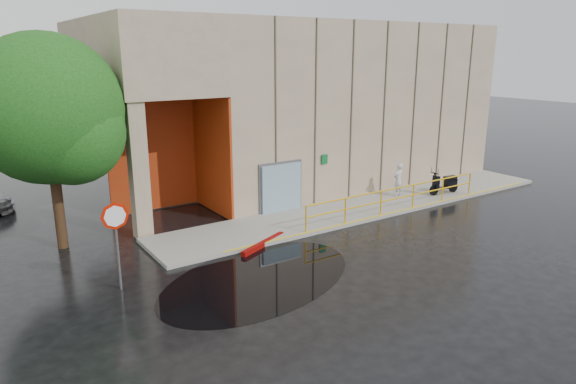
# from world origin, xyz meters

# --- Properties ---
(ground) EXTENTS (120.00, 120.00, 0.00)m
(ground) POSITION_xyz_m (0.00, 0.00, 0.00)
(ground) COLOR black
(ground) RESTS_ON ground
(sidewalk) EXTENTS (20.00, 3.00, 0.15)m
(sidewalk) POSITION_xyz_m (4.00, 4.50, 0.07)
(sidewalk) COLOR gray
(sidewalk) RESTS_ON ground
(building) EXTENTS (20.00, 10.17, 8.00)m
(building) POSITION_xyz_m (5.10, 10.98, 4.21)
(building) COLOR gray
(building) RESTS_ON ground
(guardrail) EXTENTS (9.56, 0.06, 1.03)m
(guardrail) POSITION_xyz_m (4.25, 3.15, 0.68)
(guardrail) COLOR #E3A60B
(guardrail) RESTS_ON sidewalk
(person) EXTENTS (0.63, 0.47, 1.55)m
(person) POSITION_xyz_m (5.98, 4.81, 0.93)
(person) COLOR #BCBCC1
(person) RESTS_ON sidewalk
(scooter) EXTENTS (1.72, 0.73, 1.31)m
(scooter) POSITION_xyz_m (8.09, 3.86, 0.90)
(scooter) COLOR black
(scooter) RESTS_ON sidewalk
(stop_sign) EXTENTS (0.79, 0.10, 2.63)m
(stop_sign) POSITION_xyz_m (-7.58, 2.47, 1.91)
(stop_sign) COLOR slate
(stop_sign) RESTS_ON ground
(red_curb) EXTENTS (2.27, 1.14, 0.18)m
(red_curb) POSITION_xyz_m (-2.38, 3.10, 0.09)
(red_curb) COLOR #780604
(red_curb) RESTS_ON ground
(puddle) EXTENTS (7.99, 6.23, 0.01)m
(puddle) POSITION_xyz_m (-3.88, 0.91, 0.00)
(puddle) COLOR black
(puddle) RESTS_ON ground
(tree_near) EXTENTS (4.98, 4.98, 7.34)m
(tree_near) POSITION_xyz_m (-8.16, 6.80, 4.65)
(tree_near) COLOR black
(tree_near) RESTS_ON ground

